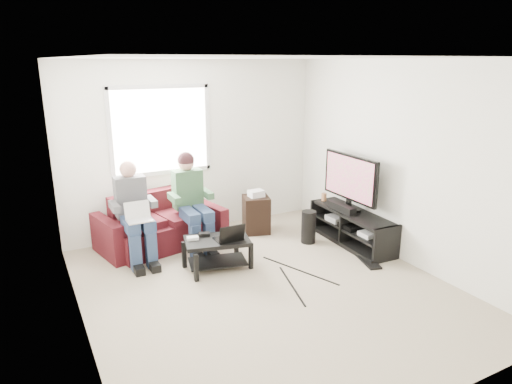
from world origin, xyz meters
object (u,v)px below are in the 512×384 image
coffee_table (217,247)px  end_table (256,213)px  tv_stand (352,229)px  sofa (160,227)px  subwoofer (309,227)px  tv (350,179)px

coffee_table → end_table: end_table is taller
tv_stand → end_table: (-1.00, 1.07, 0.08)m
sofa → subwoofer: (1.95, -0.89, -0.05)m
tv_stand → tv: tv is taller
sofa → tv_stand: 2.77m
sofa → end_table: size_ratio=2.67×
coffee_table → subwoofer: subwoofer is taller
tv → end_table: 1.53m
sofa → coffee_table: size_ratio=2.00×
tv → subwoofer: size_ratio=2.29×
sofa → subwoofer: 2.14m
end_table → coffee_table: bearing=-139.0°
sofa → subwoofer: bearing=-24.4°
tv_stand → subwoofer: tv_stand is taller
end_table → sofa: bearing=174.4°
coffee_table → tv_stand: bearing=-4.4°
tv → end_table: bearing=136.0°
coffee_table → subwoofer: size_ratio=1.86×
sofa → tv: tv is taller
tv_stand → tv: bearing=91.5°
sofa → tv: 2.80m
sofa → tv_stand: sofa is taller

